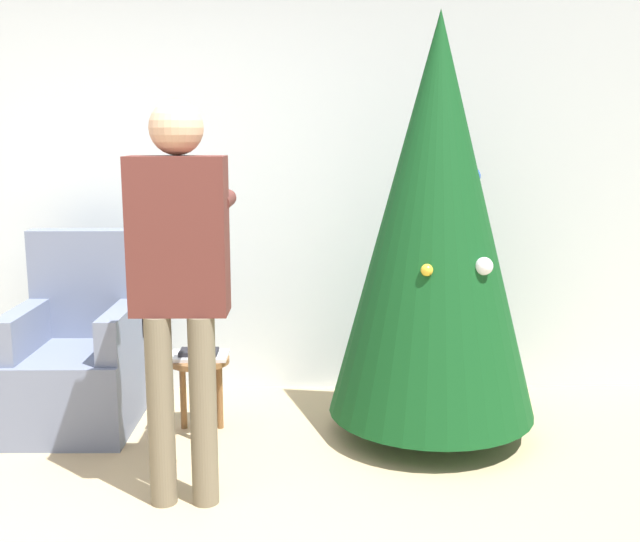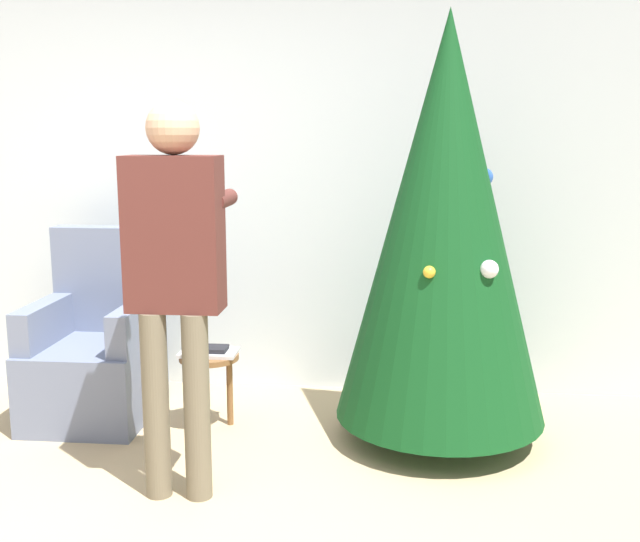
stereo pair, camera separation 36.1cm
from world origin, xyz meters
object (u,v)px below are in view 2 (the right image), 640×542
object	(u,v)px
person_standing	(175,263)
side_stool	(209,369)
armchair	(97,354)
christmas_tree	(444,220)

from	to	relation	value
person_standing	side_stool	world-z (taller)	person_standing
armchair	person_standing	world-z (taller)	person_standing
christmas_tree	side_stool	bearing A→B (deg)	179.17
person_standing	side_stool	bearing A→B (deg)	93.69
christmas_tree	armchair	bearing A→B (deg)	175.10
christmas_tree	person_standing	bearing A→B (deg)	-149.10
armchair	person_standing	size ratio (longest dim) A/B	0.61
armchair	side_stool	size ratio (longest dim) A/B	2.52
armchair	side_stool	xyz separation A→B (m)	(0.71, -0.15, -0.02)
christmas_tree	side_stool	xyz separation A→B (m)	(-1.28, 0.02, -0.85)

